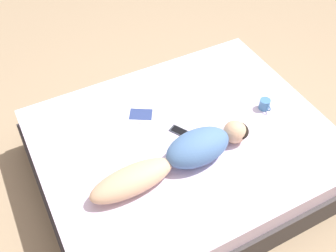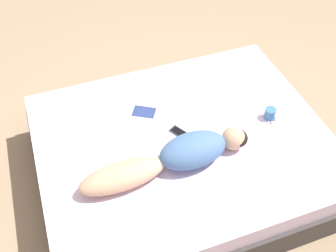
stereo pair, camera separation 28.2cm
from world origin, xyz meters
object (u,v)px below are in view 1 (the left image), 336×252
(coffee_mug, at_px, (265,104))
(cell_phone, at_px, (179,131))
(open_magazine, at_px, (142,107))
(person, at_px, (181,156))

(coffee_mug, bearing_deg, cell_phone, -97.40)
(open_magazine, relative_size, coffee_mug, 3.83)
(coffee_mug, bearing_deg, open_magazine, -118.40)
(person, relative_size, coffee_mug, 10.47)
(person, height_order, cell_phone, person)
(person, distance_m, open_magazine, 0.69)
(person, relative_size, cell_phone, 7.83)
(open_magazine, relative_size, cell_phone, 2.86)
(person, distance_m, coffee_mug, 0.94)
(cell_phone, bearing_deg, person, 32.83)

